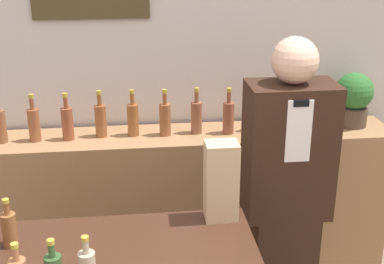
{
  "coord_description": "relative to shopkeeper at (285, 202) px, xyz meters",
  "views": [
    {
      "loc": [
        -0.23,
        -1.16,
        2.1
      ],
      "look_at": [
        0.04,
        1.14,
        1.2
      ],
      "focal_mm": 50.0,
      "sensor_mm": 36.0,
      "label": 1
    }
  ],
  "objects": [
    {
      "name": "counter_bottle_2",
      "position": [
        -1.22,
        -0.45,
        0.21
      ],
      "size": [
        0.06,
        0.06,
        0.2
      ],
      "color": "brown",
      "rests_on": "display_counter"
    },
    {
      "name": "shelf_bottle_4",
      "position": [
        -0.73,
        0.65,
        0.24
      ],
      "size": [
        0.07,
        0.07,
        0.28
      ],
      "color": "brown",
      "rests_on": "back_shelf"
    },
    {
      "name": "shelf_bottle_9",
      "position": [
        0.19,
        0.64,
        0.24
      ],
      "size": [
        0.07,
        0.07,
        0.28
      ],
      "color": "brown",
      "rests_on": "back_shelf"
    },
    {
      "name": "shelf_bottle_5",
      "position": [
        -0.55,
        0.63,
        0.24
      ],
      "size": [
        0.07,
        0.07,
        0.28
      ],
      "color": "brown",
      "rests_on": "back_shelf"
    },
    {
      "name": "shopkeeper",
      "position": [
        0.0,
        0.0,
        0.0
      ],
      "size": [
        0.42,
        0.26,
        1.64
      ],
      "color": "#331E14",
      "rests_on": "ground_plane"
    },
    {
      "name": "shelf_bottle_3",
      "position": [
        -0.92,
        0.65,
        0.24
      ],
      "size": [
        0.07,
        0.07,
        0.28
      ],
      "color": "brown",
      "rests_on": "back_shelf"
    },
    {
      "name": "shelf_bottle_8",
      "position": [
        0.01,
        0.64,
        0.24
      ],
      "size": [
        0.07,
        0.07,
        0.28
      ],
      "color": "brown",
      "rests_on": "back_shelf"
    },
    {
      "name": "back_wall",
      "position": [
        -0.5,
        0.88,
        0.54
      ],
      "size": [
        5.2,
        0.09,
        2.7
      ],
      "color": "silver",
      "rests_on": "ground_plane"
    },
    {
      "name": "shelf_bottle_10",
      "position": [
        0.38,
        0.64,
        0.24
      ],
      "size": [
        0.07,
        0.07,
        0.28
      ],
      "color": "brown",
      "rests_on": "back_shelf"
    },
    {
      "name": "potted_plant",
      "position": [
        0.6,
        0.67,
        0.31
      ],
      "size": [
        0.23,
        0.23,
        0.33
      ],
      "color": "#4C3D2D",
      "rests_on": "back_shelf"
    },
    {
      "name": "shelf_bottle_1",
      "position": [
        -1.29,
        0.63,
        0.24
      ],
      "size": [
        0.07,
        0.07,
        0.28
      ],
      "color": "brown",
      "rests_on": "back_shelf"
    },
    {
      "name": "shelf_bottle_0",
      "position": [
        -1.48,
        0.63,
        0.24
      ],
      "size": [
        0.07,
        0.07,
        0.28
      ],
      "color": "brown",
      "rests_on": "back_shelf"
    },
    {
      "name": "shelf_bottle_6",
      "position": [
        -0.36,
        0.64,
        0.24
      ],
      "size": [
        0.07,
        0.07,
        0.28
      ],
      "color": "brown",
      "rests_on": "back_shelf"
    },
    {
      "name": "shelf_bottle_7",
      "position": [
        -0.18,
        0.62,
        0.24
      ],
      "size": [
        0.07,
        0.07,
        0.28
      ],
      "color": "brown",
      "rests_on": "back_shelf"
    },
    {
      "name": "back_shelf",
      "position": [
        -0.37,
        0.63,
        -0.34
      ],
      "size": [
        2.36,
        0.38,
        0.96
      ],
      "color": "#9E754C",
      "rests_on": "ground_plane"
    },
    {
      "name": "shelf_bottle_2",
      "position": [
        -1.1,
        0.62,
        0.24
      ],
      "size": [
        0.07,
        0.07,
        0.28
      ],
      "color": "brown",
      "rests_on": "back_shelf"
    },
    {
      "name": "paper_bag",
      "position": [
        -0.38,
        -0.34,
        0.3
      ],
      "size": [
        0.13,
        0.11,
        0.34
      ],
      "color": "tan",
      "rests_on": "display_counter"
    }
  ]
}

